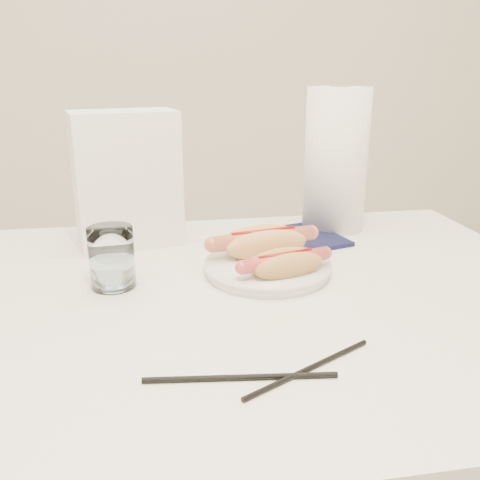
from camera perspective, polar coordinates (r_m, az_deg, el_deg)
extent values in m
cube|color=white|center=(0.81, -4.06, -7.28)|extent=(1.20, 0.80, 0.04)
cylinder|color=silver|center=(1.43, 17.46, -13.01)|extent=(0.04, 0.04, 0.71)
cylinder|color=white|center=(0.88, 3.00, -3.22)|extent=(0.22, 0.22, 0.02)
ellipsoid|color=#EBA45E|center=(0.89, 2.99, -0.53)|extent=(0.15, 0.07, 0.05)
ellipsoid|color=#EBA45E|center=(0.92, 2.14, 0.12)|extent=(0.15, 0.07, 0.05)
ellipsoid|color=#EBA45E|center=(0.91, 2.55, -0.90)|extent=(0.14, 0.08, 0.03)
cylinder|color=#C56345|center=(0.90, 2.56, 0.18)|extent=(0.19, 0.06, 0.03)
cylinder|color=#990A05|center=(0.90, 2.57, 0.89)|extent=(0.12, 0.03, 0.01)
ellipsoid|color=tan|center=(0.82, 5.44, -2.84)|extent=(0.12, 0.06, 0.04)
ellipsoid|color=tan|center=(0.84, 4.49, -2.22)|extent=(0.12, 0.06, 0.04)
ellipsoid|color=tan|center=(0.83, 4.94, -3.14)|extent=(0.12, 0.07, 0.02)
cylinder|color=#C64646|center=(0.82, 4.97, -2.19)|extent=(0.15, 0.06, 0.02)
cylinder|color=#990A05|center=(0.82, 4.99, -1.57)|extent=(0.09, 0.03, 0.01)
cylinder|color=white|center=(0.84, -13.87, -1.86)|extent=(0.07, 0.07, 0.10)
cylinder|color=black|center=(0.60, 0.05, -14.83)|extent=(0.22, 0.03, 0.01)
cylinder|color=black|center=(0.62, 7.60, -13.76)|extent=(0.18, 0.10, 0.01)
cube|color=white|center=(1.02, -12.28, 6.49)|extent=(0.21, 0.15, 0.26)
cube|color=#111336|center=(1.05, 6.39, 0.19)|extent=(0.20, 0.20, 0.01)
cylinder|color=white|center=(1.11, 10.44, 8.61)|extent=(0.17, 0.17, 0.29)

